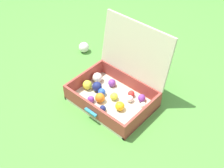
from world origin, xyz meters
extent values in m
plane|color=#4C8C38|center=(0.00, 0.00, 0.00)|extent=(16.00, 16.00, 0.00)
cube|color=beige|center=(0.05, -0.02, 0.01)|extent=(0.60, 0.43, 0.03)
cube|color=#9E3D33|center=(-0.24, -0.02, 0.07)|extent=(0.02, 0.43, 0.14)
cube|color=#9E3D33|center=(0.35, -0.02, 0.07)|extent=(0.02, 0.43, 0.14)
cube|color=#9E3D33|center=(0.05, -0.23, 0.07)|extent=(0.57, 0.02, 0.14)
cube|color=#9E3D33|center=(0.05, 0.19, 0.07)|extent=(0.57, 0.02, 0.14)
cube|color=beige|center=(0.05, 0.24, 0.36)|extent=(0.60, 0.10, 0.43)
cube|color=teal|center=(0.05, -0.25, 0.08)|extent=(0.11, 0.02, 0.02)
sphere|color=white|center=(0.16, 0.06, 0.05)|extent=(0.05, 0.05, 0.05)
sphere|color=#CCDB38|center=(0.19, -0.18, 0.05)|extent=(0.05, 0.05, 0.05)
sphere|color=red|center=(0.14, 0.11, 0.05)|extent=(0.05, 0.05, 0.05)
sphere|color=navy|center=(0.08, -0.15, 0.05)|extent=(0.05, 0.05, 0.05)
sphere|color=yellow|center=(0.16, -0.05, 0.06)|extent=(0.07, 0.07, 0.07)
sphere|color=white|center=(0.28, 0.08, 0.05)|extent=(0.04, 0.04, 0.04)
sphere|color=blue|center=(-0.04, -0.03, 0.05)|extent=(0.06, 0.06, 0.06)
sphere|color=orange|center=(-0.01, -0.09, 0.06)|extent=(0.07, 0.07, 0.07)
sphere|color=white|center=(-0.18, 0.07, 0.07)|extent=(0.08, 0.08, 0.08)
sphere|color=#CCDB38|center=(-0.18, -0.05, 0.06)|extent=(0.07, 0.07, 0.07)
sphere|color=navy|center=(-0.11, -0.01, 0.06)|extent=(0.08, 0.08, 0.08)
sphere|color=purple|center=(0.23, 0.13, 0.05)|extent=(0.06, 0.06, 0.06)
sphere|color=#CCDB38|center=(0.06, 0.00, 0.05)|extent=(0.06, 0.06, 0.06)
sphere|color=purple|center=(-0.05, 0.10, 0.06)|extent=(0.06, 0.06, 0.06)
sphere|color=purple|center=(-0.06, -0.14, 0.05)|extent=(0.05, 0.05, 0.05)
sphere|color=white|center=(-0.58, 0.31, 0.05)|extent=(0.10, 0.10, 0.10)
camera|label=1|loc=(1.08, -1.18, 1.62)|focal=46.39mm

